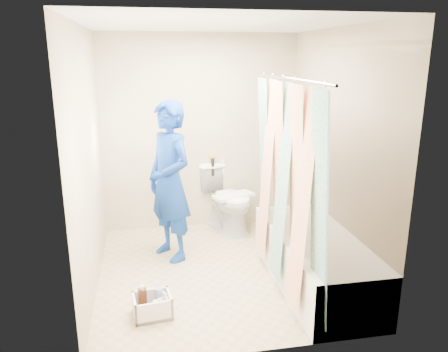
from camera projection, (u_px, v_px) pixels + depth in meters
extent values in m
plane|color=tan|center=(219.00, 271.00, 4.48)|extent=(2.60, 2.60, 0.00)
cube|color=silver|center=(218.00, 24.00, 3.84)|extent=(2.40, 2.60, 0.02)
cube|color=#B6AD8C|center=(201.00, 134.00, 5.39)|extent=(2.40, 0.02, 2.40)
cube|color=#B6AD8C|center=(252.00, 200.00, 2.93)|extent=(2.40, 0.02, 2.40)
cube|color=#B6AD8C|center=(88.00, 162.00, 3.95)|extent=(0.02, 2.60, 2.40)
cube|color=#B6AD8C|center=(337.00, 152.00, 4.37)|extent=(0.02, 2.60, 2.40)
cube|color=white|center=(314.00, 260.00, 4.16)|extent=(0.70, 1.75, 0.50)
cube|color=white|center=(316.00, 240.00, 4.11)|extent=(0.58, 1.63, 0.06)
cylinder|color=silver|center=(288.00, 78.00, 3.65)|extent=(0.02, 1.90, 0.02)
cube|color=white|center=(284.00, 185.00, 3.90)|extent=(0.06, 1.75, 1.80)
imported|color=white|center=(228.00, 198.00, 5.45)|extent=(0.72, 0.91, 0.82)
cube|color=white|center=(234.00, 196.00, 5.32)|extent=(0.55, 0.39, 0.04)
cylinder|color=black|center=(213.00, 167.00, 5.48)|extent=(0.04, 0.04, 0.24)
cylinder|color=orange|center=(213.00, 156.00, 5.45)|extent=(0.07, 0.07, 0.03)
cylinder|color=white|center=(223.00, 167.00, 5.56)|extent=(0.03, 0.03, 0.20)
imported|color=#101DA8|center=(170.00, 182.00, 4.59)|extent=(0.67, 0.74, 1.70)
cube|color=white|center=(153.00, 314.00, 3.70)|extent=(0.34, 0.29, 0.03)
cube|color=white|center=(135.00, 309.00, 3.64)|extent=(0.05, 0.25, 0.19)
cube|color=white|center=(170.00, 303.00, 3.72)|extent=(0.05, 0.25, 0.19)
cube|color=white|center=(154.00, 313.00, 3.58)|extent=(0.32, 0.06, 0.19)
cube|color=white|center=(150.00, 299.00, 3.79)|extent=(0.32, 0.06, 0.19)
cylinder|color=#401E0C|center=(143.00, 300.00, 3.69)|extent=(0.07, 0.07, 0.21)
cylinder|color=white|center=(159.00, 298.00, 3.74)|extent=(0.07, 0.07, 0.19)
cylinder|color=beige|center=(156.00, 308.00, 3.64)|extent=(0.05, 0.05, 0.14)
cylinder|color=#401E0C|center=(145.00, 315.00, 3.61)|extent=(0.06, 0.06, 0.06)
cylinder|color=gold|center=(144.00, 311.00, 3.60)|extent=(0.07, 0.07, 0.01)
imported|color=white|center=(164.00, 303.00, 3.66)|extent=(0.12, 0.12, 0.20)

